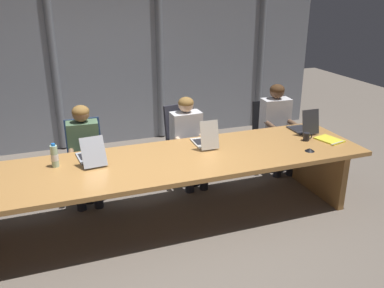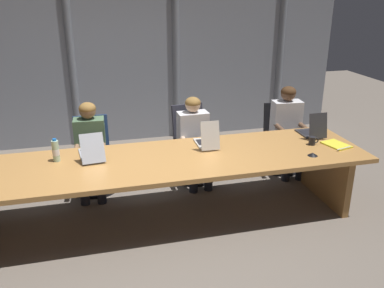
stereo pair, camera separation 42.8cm
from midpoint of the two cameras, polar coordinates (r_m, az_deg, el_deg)
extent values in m
plane|color=#6B6056|center=(4.74, -7.19, -10.68)|extent=(14.59, 14.59, 0.00)
cube|color=#B77F42|center=(4.41, -7.60, -2.71)|extent=(4.67, 1.13, 0.05)
cube|color=black|center=(4.44, -7.56, -3.48)|extent=(3.97, 0.10, 0.06)
cube|color=olive|center=(5.36, 14.90, -3.20)|extent=(0.08, 0.96, 0.69)
cube|color=gray|center=(6.87, -13.12, 10.70)|extent=(7.30, 0.10, 2.63)
cylinder|color=slate|center=(6.77, -20.22, 9.82)|extent=(0.12, 0.12, 2.57)
cylinder|color=slate|center=(6.97, -6.26, 11.25)|extent=(0.12, 0.12, 2.57)
cylinder|color=slate|center=(7.63, 7.82, 12.02)|extent=(0.12, 0.12, 2.57)
cube|color=#A8ADB7|center=(4.63, -16.55, -1.80)|extent=(0.27, 0.36, 0.02)
cube|color=black|center=(4.65, -16.62, -1.58)|extent=(0.22, 0.20, 0.00)
cube|color=#A8ADB7|center=(4.35, -16.20, -1.11)|extent=(0.25, 0.18, 0.28)
cube|color=black|center=(4.35, -16.22, -1.05)|extent=(0.23, 0.16, 0.25)
cube|color=beige|center=(4.84, -1.02, 0.11)|extent=(0.22, 0.35, 0.02)
cube|color=black|center=(4.86, -1.11, 0.32)|extent=(0.18, 0.19, 0.00)
cube|color=beige|center=(4.60, -0.22, 1.19)|extent=(0.21, 0.09, 0.32)
cube|color=black|center=(4.60, -0.24, 1.23)|extent=(0.19, 0.07, 0.29)
cube|color=#2D2D33|center=(5.42, 12.58, 1.91)|extent=(0.23, 0.33, 0.02)
cube|color=black|center=(5.44, 12.46, 2.09)|extent=(0.20, 0.18, 0.00)
cube|color=#2D2D33|center=(5.22, 13.82, 2.92)|extent=(0.23, 0.07, 0.31)
cube|color=black|center=(5.22, 13.78, 2.95)|extent=(0.21, 0.06, 0.27)
cube|color=navy|center=(5.34, -16.53, -2.46)|extent=(0.49, 0.49, 0.08)
cube|color=navy|center=(5.45, -16.98, 0.99)|extent=(0.43, 0.12, 0.46)
cylinder|color=#262628|center=(5.43, -16.30, -4.55)|extent=(0.05, 0.05, 0.35)
cylinder|color=black|center=(5.51, -16.09, -6.38)|extent=(0.60, 0.60, 0.04)
cube|color=#2D2D38|center=(5.55, -2.88, -0.69)|extent=(0.54, 0.54, 0.08)
cube|color=#2D2D38|center=(5.63, -3.90, 2.86)|extent=(0.44, 0.18, 0.52)
cylinder|color=#262628|center=(5.63, -2.84, -2.73)|extent=(0.05, 0.05, 0.35)
cylinder|color=black|center=(5.71, -2.80, -4.52)|extent=(0.60, 0.60, 0.04)
cube|color=black|center=(6.03, 8.90, 0.87)|extent=(0.54, 0.54, 0.08)
cube|color=black|center=(6.14, 8.32, 3.86)|extent=(0.44, 0.17, 0.45)
cylinder|color=#262628|center=(6.10, 8.79, -1.03)|extent=(0.05, 0.05, 0.35)
cylinder|color=black|center=(6.18, 8.69, -2.70)|extent=(0.60, 0.60, 0.04)
cube|color=#4C6B4C|center=(5.22, -17.02, 0.31)|extent=(0.38, 0.24, 0.49)
sphere|color=#8C6647|center=(5.11, -17.44, 3.99)|extent=(0.20, 0.20, 0.20)
ellipsoid|color=olive|center=(5.11, -17.47, 4.26)|extent=(0.21, 0.21, 0.15)
cylinder|color=#4C6B4C|center=(5.20, -15.39, 1.05)|extent=(0.08, 0.14, 0.27)
cylinder|color=#8C6647|center=(5.04, -15.18, -0.98)|extent=(0.08, 0.30, 0.06)
cylinder|color=#4C6B4C|center=(5.21, -18.78, 0.70)|extent=(0.08, 0.14, 0.27)
cylinder|color=#8C6647|center=(5.05, -18.67, -1.33)|extent=(0.08, 0.30, 0.06)
cylinder|color=#262833|center=(5.13, -15.57, -3.21)|extent=(0.15, 0.41, 0.13)
cylinder|color=#262833|center=(5.06, -15.26, -6.24)|extent=(0.11, 0.11, 0.45)
cylinder|color=#262833|center=(5.14, -17.79, -3.43)|extent=(0.15, 0.41, 0.13)
cylinder|color=#262833|center=(5.07, -17.52, -6.46)|extent=(0.11, 0.11, 0.45)
cube|color=silver|center=(5.43, -3.08, 1.93)|extent=(0.40, 0.23, 0.48)
sphere|color=beige|center=(5.33, -3.15, 5.41)|extent=(0.20, 0.20, 0.20)
ellipsoid|color=olive|center=(5.32, -3.16, 5.67)|extent=(0.20, 0.20, 0.15)
cylinder|color=silver|center=(5.46, -1.44, 2.62)|extent=(0.07, 0.14, 0.27)
cylinder|color=beige|center=(5.32, -0.64, 0.76)|extent=(0.07, 0.30, 0.06)
cylinder|color=silver|center=(5.36, -4.77, 2.20)|extent=(0.07, 0.14, 0.27)
cylinder|color=beige|center=(5.21, -4.05, 0.30)|extent=(0.07, 0.30, 0.06)
cylinder|color=#262833|center=(5.38, -1.33, -1.28)|extent=(0.14, 0.40, 0.13)
cylinder|color=#262833|center=(5.31, -0.63, -4.11)|extent=(0.11, 0.11, 0.45)
cylinder|color=#262833|center=(5.32, -3.35, -1.58)|extent=(0.14, 0.40, 0.13)
cylinder|color=#262833|center=(5.25, -2.67, -4.45)|extent=(0.11, 0.11, 0.45)
cube|color=silver|center=(5.93, 9.38, 3.63)|extent=(0.41, 0.25, 0.54)
sphere|color=brown|center=(5.83, 9.60, 7.13)|extent=(0.20, 0.20, 0.20)
ellipsoid|color=#472D19|center=(5.82, 9.61, 7.37)|extent=(0.20, 0.20, 0.15)
cylinder|color=silver|center=(5.97, 10.90, 4.45)|extent=(0.08, 0.14, 0.27)
cylinder|color=brown|center=(5.83, 11.70, 2.77)|extent=(0.09, 0.30, 0.06)
cylinder|color=silver|center=(5.84, 7.92, 4.25)|extent=(0.08, 0.14, 0.27)
cylinder|color=brown|center=(5.69, 8.67, 2.52)|extent=(0.09, 0.30, 0.06)
cylinder|color=#262833|center=(5.89, 10.89, 0.37)|extent=(0.16, 0.41, 0.13)
cylinder|color=#262833|center=(5.82, 11.50, -2.22)|extent=(0.11, 0.11, 0.45)
cylinder|color=#262833|center=(5.81, 9.11, 0.19)|extent=(0.16, 0.41, 0.13)
cylinder|color=#262833|center=(5.74, 9.71, -2.44)|extent=(0.11, 0.11, 0.45)
cylinder|color=#ADD1B2|center=(4.49, -21.05, -1.63)|extent=(0.07, 0.07, 0.23)
cylinder|color=white|center=(4.49, -21.03, -1.77)|extent=(0.07, 0.07, 0.07)
cylinder|color=blue|center=(4.44, -21.26, -0.14)|extent=(0.04, 0.04, 0.02)
cylinder|color=black|center=(5.05, 13.17, 0.94)|extent=(0.08, 0.08, 0.10)
torus|color=black|center=(5.08, 13.65, 1.01)|extent=(0.07, 0.01, 0.07)
cone|color=black|center=(4.75, 13.47, -0.82)|extent=(0.11, 0.11, 0.03)
cube|color=yellow|center=(5.15, 16.17, 0.53)|extent=(0.29, 0.35, 0.02)
cylinder|color=silver|center=(5.03, 17.13, 0.11)|extent=(0.21, 0.06, 0.01)
camera|label=1|loc=(0.21, -92.69, -1.03)|focal=38.70mm
camera|label=2|loc=(0.21, 87.31, 1.03)|focal=38.70mm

